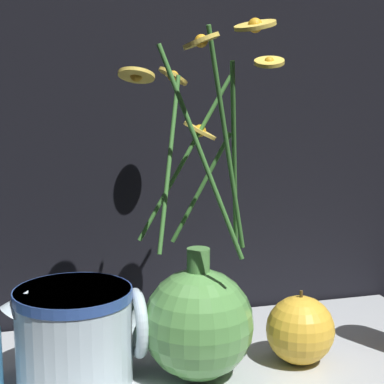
% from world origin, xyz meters
% --- Properties ---
extents(ground_plane, '(6.00, 6.00, 0.00)m').
position_xyz_m(ground_plane, '(0.00, 0.00, 0.00)').
color(ground_plane, black).
extents(shelf, '(0.73, 0.35, 0.01)m').
position_xyz_m(shelf, '(0.00, 0.00, 0.01)').
color(shelf, '#B2B7BC').
rests_on(shelf, ground_plane).
extents(vase_with_flowers, '(0.18, 0.24, 0.40)m').
position_xyz_m(vase_with_flowers, '(0.00, -0.03, 0.09)').
color(vase_with_flowers, '#59994C').
rests_on(vase_with_flowers, shelf).
extents(ceramic_pitcher, '(0.16, 0.13, 0.12)m').
position_xyz_m(ceramic_pitcher, '(-0.14, -0.01, 0.07)').
color(ceramic_pitcher, silver).
rests_on(ceramic_pitcher, shelf).
extents(orange_fruit, '(0.08, 0.08, 0.09)m').
position_xyz_m(orange_fruit, '(0.13, -0.03, 0.05)').
color(orange_fruit, gold).
rests_on(orange_fruit, shelf).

